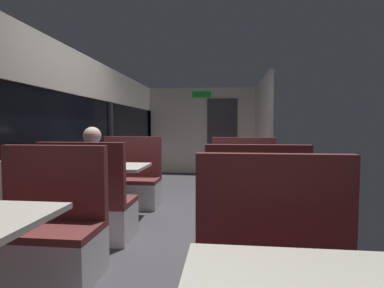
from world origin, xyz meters
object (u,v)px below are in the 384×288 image
object	(u,v)px
dining_table_mid_window	(113,173)
bench_rear_aisle_facing_end	(254,222)
dining_table_rear_aisle	(249,178)
bench_near_window_facing_entry	(44,239)
bench_mid_window_facing_end	(89,210)
seated_passenger	(92,191)
bench_rear_aisle_facing_entry	(244,191)
bench_mid_window_facing_entry	(130,185)

from	to	relation	value
dining_table_mid_window	bench_rear_aisle_facing_end	size ratio (longest dim) A/B	0.82
dining_table_rear_aisle	bench_rear_aisle_facing_end	xyz separation A→B (m)	(0.00, -0.70, -0.31)
bench_near_window_facing_entry	bench_mid_window_facing_end	size ratio (longest dim) A/B	1.00
bench_mid_window_facing_end	seated_passenger	size ratio (longest dim) A/B	0.87
seated_passenger	dining_table_rear_aisle	bearing A→B (deg)	13.42
bench_near_window_facing_entry	bench_rear_aisle_facing_end	distance (m)	1.89
bench_near_window_facing_entry	bench_rear_aisle_facing_end	world-z (taller)	same
bench_near_window_facing_entry	bench_rear_aisle_facing_entry	xyz separation A→B (m)	(1.79, 2.01, 0.00)
dining_table_mid_window	dining_table_rear_aisle	distance (m)	1.80
bench_near_window_facing_entry	dining_table_rear_aisle	world-z (taller)	bench_near_window_facing_entry
dining_table_mid_window	dining_table_rear_aisle	world-z (taller)	same
dining_table_rear_aisle	bench_mid_window_facing_end	bearing A→B (deg)	-164.41
bench_mid_window_facing_entry	seated_passenger	distance (m)	1.34
bench_mid_window_facing_end	bench_rear_aisle_facing_end	distance (m)	1.80
dining_table_mid_window	dining_table_rear_aisle	xyz separation A→B (m)	(1.79, -0.20, 0.00)
bench_mid_window_facing_entry	dining_table_rear_aisle	distance (m)	2.03
bench_mid_window_facing_entry	bench_rear_aisle_facing_end	xyz separation A→B (m)	(1.79, -1.60, 0.00)
dining_table_mid_window	seated_passenger	xyz separation A→B (m)	(0.00, -0.63, -0.10)
bench_mid_window_facing_entry	seated_passenger	xyz separation A→B (m)	(0.00, -1.33, 0.21)
bench_near_window_facing_entry	bench_mid_window_facing_entry	world-z (taller)	same
bench_near_window_facing_entry	bench_mid_window_facing_entry	xyz separation A→B (m)	(0.00, 2.21, 0.00)
bench_mid_window_facing_end	seated_passenger	bearing A→B (deg)	90.00
bench_rear_aisle_facing_end	bench_rear_aisle_facing_entry	xyz separation A→B (m)	(0.00, 1.40, 0.00)
bench_mid_window_facing_end	dining_table_rear_aisle	size ratio (longest dim) A/B	1.22
dining_table_mid_window	bench_mid_window_facing_entry	bearing A→B (deg)	90.00
dining_table_mid_window	seated_passenger	distance (m)	0.64
dining_table_mid_window	bench_rear_aisle_facing_entry	xyz separation A→B (m)	(1.79, 0.50, -0.31)
bench_rear_aisle_facing_end	bench_rear_aisle_facing_entry	world-z (taller)	same
dining_table_mid_window	bench_mid_window_facing_end	distance (m)	0.77
bench_rear_aisle_facing_end	seated_passenger	world-z (taller)	seated_passenger
bench_rear_aisle_facing_end	dining_table_mid_window	bearing A→B (deg)	153.32
bench_near_window_facing_entry	dining_table_rear_aisle	xyz separation A→B (m)	(1.79, 1.31, 0.31)
bench_mid_window_facing_entry	bench_rear_aisle_facing_entry	distance (m)	1.80
bench_mid_window_facing_end	seated_passenger	world-z (taller)	seated_passenger
bench_rear_aisle_facing_end	bench_rear_aisle_facing_entry	bearing A→B (deg)	90.00
bench_mid_window_facing_end	bench_rear_aisle_facing_entry	world-z (taller)	same
bench_mid_window_facing_end	dining_table_rear_aisle	world-z (taller)	bench_mid_window_facing_end
bench_mid_window_facing_end	bench_mid_window_facing_entry	distance (m)	1.40
bench_rear_aisle_facing_end	bench_rear_aisle_facing_entry	distance (m)	1.40
dining_table_mid_window	bench_mid_window_facing_entry	world-z (taller)	bench_mid_window_facing_entry
dining_table_rear_aisle	seated_passenger	size ratio (longest dim) A/B	0.71
bench_rear_aisle_facing_end	seated_passenger	distance (m)	1.82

